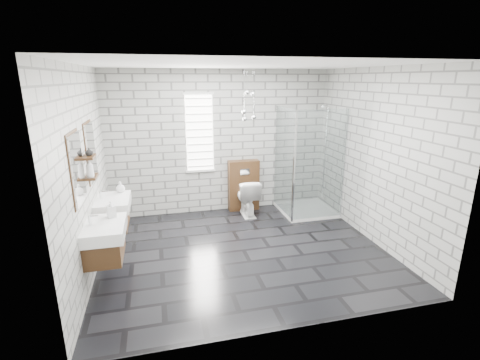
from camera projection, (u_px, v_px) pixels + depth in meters
name	position (u px, v px, depth m)	size (l,w,h in m)	color
floor	(244.00, 251.00, 5.32)	(4.20, 3.60, 0.02)	black
ceiling	(244.00, 64.00, 4.55)	(4.20, 3.60, 0.02)	white
wall_back	(221.00, 143.00, 6.62)	(4.20, 0.02, 2.70)	#A5A6A0
wall_front	(292.00, 209.00, 3.25)	(4.20, 0.02, 2.70)	#A5A6A0
wall_left	(85.00, 174.00, 4.46)	(0.02, 3.60, 2.70)	#A5A6A0
wall_right	(375.00, 157.00, 5.41)	(0.02, 3.60, 2.70)	#A5A6A0
vanity_left	(101.00, 231.00, 4.18)	(0.47, 0.70, 1.57)	#472C15
vanity_right	(110.00, 205.00, 5.07)	(0.47, 0.70, 1.57)	#472C15
shelf_lower	(91.00, 177.00, 4.44)	(0.14, 0.30, 0.03)	#472C15
shelf_upper	(89.00, 157.00, 4.36)	(0.14, 0.30, 0.03)	#472C15
window	(200.00, 133.00, 6.45)	(0.56, 0.05, 1.48)	white
cistern_panel	(244.00, 185.00, 6.86)	(0.60, 0.20, 1.00)	#472C15
flush_plate	(245.00, 172.00, 6.67)	(0.18, 0.01, 0.12)	silver
shower_enclosure	(305.00, 189.00, 6.62)	(1.00, 1.00, 2.03)	white
pendant_cluster	(248.00, 106.00, 6.12)	(0.29, 0.28, 0.91)	silver
toilet	(247.00, 197.00, 6.64)	(0.39, 0.69, 0.70)	white
soap_bottle_a	(111.00, 209.00, 4.34)	(0.10, 0.10, 0.22)	#B2B2B2
soap_bottle_b	(120.00, 187.00, 5.30)	(0.13, 0.13, 0.17)	#B2B2B2
soap_bottle_c	(90.00, 168.00, 4.32)	(0.09, 0.09, 0.24)	#B2B2B2
vase	(89.00, 152.00, 4.35)	(0.10, 0.10, 0.10)	#B2B2B2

